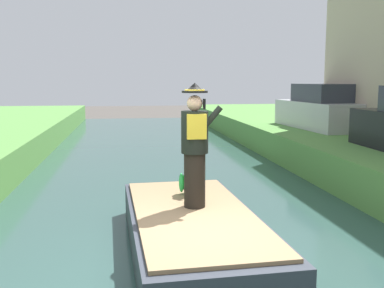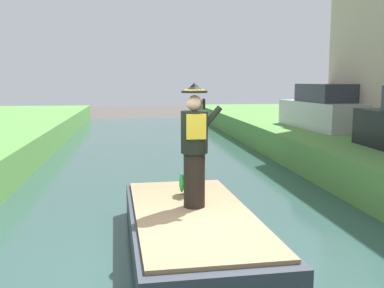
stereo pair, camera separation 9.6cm
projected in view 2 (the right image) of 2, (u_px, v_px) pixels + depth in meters
The scene contains 6 objects.
ground_plane at pixel (200, 280), 5.82m from camera, with size 80.00×80.00×0.00m, color #4C4742.
canal_water at pixel (200, 276), 5.81m from camera, with size 7.04×48.00×0.10m, color #2D4C47.
boat at pixel (193, 232), 6.49m from camera, with size 1.96×4.27×0.61m.
person_pirate at pixel (195, 146), 6.55m from camera, with size 0.61×0.42×1.85m.
parrot_plush at pixel (190, 180), 7.37m from camera, with size 0.36×0.34×0.57m.
parked_car_silver at pixel (326, 110), 15.06m from camera, with size 1.96×4.10×1.50m.
Camera 2 is at (-0.85, -5.44, 2.60)m, focal length 41.55 mm.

